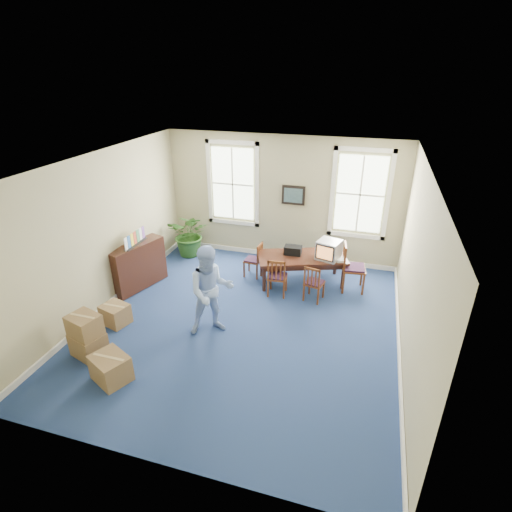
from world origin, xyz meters
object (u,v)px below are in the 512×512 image
(man, at_px, (211,291))
(credenza, at_px, (138,266))
(crt_tv, at_px, (329,250))
(cardboard_boxes, at_px, (101,333))
(potted_plant, at_px, (190,234))
(chair_near_left, at_px, (277,276))
(conference_table, at_px, (301,269))

(man, height_order, credenza, man)
(man, bearing_deg, crt_tv, 22.30)
(cardboard_boxes, bearing_deg, man, 35.90)
(man, height_order, cardboard_boxes, man)
(man, distance_m, potted_plant, 3.54)
(crt_tv, distance_m, chair_near_left, 1.32)
(conference_table, bearing_deg, man, -138.45)
(conference_table, height_order, potted_plant, potted_plant)
(conference_table, height_order, crt_tv, crt_tv)
(crt_tv, height_order, chair_near_left, crt_tv)
(conference_table, relative_size, potted_plant, 1.66)
(crt_tv, xyz_separation_m, credenza, (-4.14, -1.32, -0.37))
(crt_tv, xyz_separation_m, chair_near_left, (-1.01, -0.73, -0.45))
(chair_near_left, bearing_deg, credenza, 6.17)
(conference_table, distance_m, cardboard_boxes, 4.59)
(potted_plant, height_order, cardboard_boxes, potted_plant)
(conference_table, relative_size, credenza, 1.49)
(crt_tv, distance_m, potted_plant, 3.78)
(chair_near_left, distance_m, potted_plant, 3.02)
(conference_table, bearing_deg, cardboard_boxes, -149.38)
(credenza, bearing_deg, conference_table, 37.78)
(credenza, xyz_separation_m, potted_plant, (0.42, 1.92, 0.07))
(chair_near_left, height_order, credenza, credenza)
(conference_table, xyz_separation_m, potted_plant, (-3.12, 0.64, 0.26))
(chair_near_left, distance_m, man, 1.95)
(potted_plant, bearing_deg, chair_near_left, -26.09)
(conference_table, relative_size, cardboard_boxes, 1.34)
(chair_near_left, relative_size, credenza, 0.67)
(chair_near_left, relative_size, cardboard_boxes, 0.61)
(conference_table, xyz_separation_m, cardboard_boxes, (-2.91, -3.55, 0.09))
(crt_tv, bearing_deg, credenza, -146.41)
(chair_near_left, relative_size, man, 0.51)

